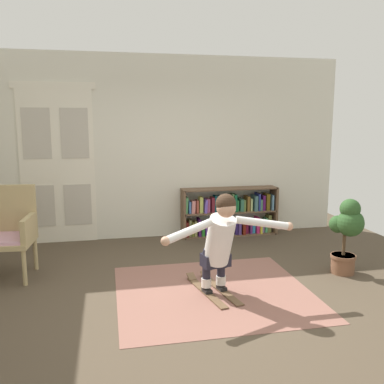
{
  "coord_description": "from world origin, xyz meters",
  "views": [
    {
      "loc": [
        -0.82,
        -4.04,
        1.88
      ],
      "look_at": [
        0.14,
        0.67,
        1.05
      ],
      "focal_mm": 38.76,
      "sensor_mm": 36.0,
      "label": 1
    }
  ],
  "objects_px": {
    "bookshelf": "(229,214)",
    "skis_pair": "(212,289)",
    "person_skier": "(220,238)",
    "wicker_chair": "(7,230)",
    "potted_plant": "(348,229)"
  },
  "relations": [
    {
      "from": "bookshelf",
      "to": "skis_pair",
      "type": "bearing_deg",
      "value": -111.21
    },
    {
      "from": "bookshelf",
      "to": "person_skier",
      "type": "distance_m",
      "value": 2.52
    },
    {
      "from": "wicker_chair",
      "to": "potted_plant",
      "type": "relative_size",
      "value": 1.16
    },
    {
      "from": "wicker_chair",
      "to": "person_skier",
      "type": "xyz_separation_m",
      "value": [
        2.35,
        -1.12,
        0.08
      ]
    },
    {
      "from": "potted_plant",
      "to": "skis_pair",
      "type": "relative_size",
      "value": 1.0
    },
    {
      "from": "wicker_chair",
      "to": "skis_pair",
      "type": "relative_size",
      "value": 1.15
    },
    {
      "from": "bookshelf",
      "to": "wicker_chair",
      "type": "xyz_separation_m",
      "value": [
        -3.16,
        -1.24,
        0.23
      ]
    },
    {
      "from": "potted_plant",
      "to": "skis_pair",
      "type": "distance_m",
      "value": 1.85
    },
    {
      "from": "bookshelf",
      "to": "wicker_chair",
      "type": "relative_size",
      "value": 1.45
    },
    {
      "from": "potted_plant",
      "to": "person_skier",
      "type": "xyz_separation_m",
      "value": [
        -1.72,
        -0.36,
        0.1
      ]
    },
    {
      "from": "wicker_chair",
      "to": "bookshelf",
      "type": "bearing_deg",
      "value": 21.39
    },
    {
      "from": "skis_pair",
      "to": "wicker_chair",
      "type": "bearing_deg",
      "value": 157.75
    },
    {
      "from": "skis_pair",
      "to": "person_skier",
      "type": "xyz_separation_m",
      "value": [
        0.04,
        -0.18,
        0.64
      ]
    },
    {
      "from": "bookshelf",
      "to": "person_skier",
      "type": "height_order",
      "value": "person_skier"
    },
    {
      "from": "skis_pair",
      "to": "potted_plant",
      "type": "bearing_deg",
      "value": 5.96
    }
  ]
}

